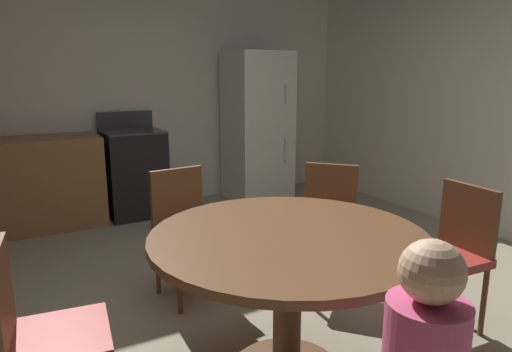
# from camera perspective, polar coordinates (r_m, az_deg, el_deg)

# --- Properties ---
(ground_plane) EXTENTS (14.00, 14.00, 0.00)m
(ground_plane) POSITION_cam_1_polar(r_m,az_deg,el_deg) (2.94, 4.09, -18.06)
(ground_plane) COLOR gray
(wall_back) EXTENTS (5.45, 0.12, 2.70)m
(wall_back) POSITION_cam_1_polar(r_m,az_deg,el_deg) (5.42, -14.25, 10.66)
(wall_back) COLOR silver
(wall_back) RESTS_ON ground
(kitchen_counter) EXTENTS (1.85, 0.60, 0.90)m
(kitchen_counter) POSITION_cam_1_polar(r_m,az_deg,el_deg) (4.95, -29.42, -1.28)
(kitchen_counter) COLOR olive
(kitchen_counter) RESTS_ON ground
(oven_range) EXTENTS (0.60, 0.60, 1.10)m
(oven_range) POSITION_cam_1_polar(r_m,az_deg,el_deg) (5.08, -14.99, 0.47)
(oven_range) COLOR black
(oven_range) RESTS_ON ground
(refrigerator) EXTENTS (0.68, 0.68, 1.76)m
(refrigerator) POSITION_cam_1_polar(r_m,az_deg,el_deg) (5.51, 0.17, 6.16)
(refrigerator) COLOR silver
(refrigerator) RESTS_ON ground
(dining_table) EXTENTS (1.33, 1.33, 0.76)m
(dining_table) POSITION_cam_1_polar(r_m,az_deg,el_deg) (2.24, 4.03, -10.75)
(dining_table) COLOR brown
(dining_table) RESTS_ON ground
(chair_west) EXTENTS (0.44, 0.44, 0.87)m
(chair_west) POSITION_cam_1_polar(r_m,az_deg,el_deg) (2.09, -25.57, -17.14)
(chair_west) COLOR brown
(chair_west) RESTS_ON ground
(chair_northeast) EXTENTS (0.57, 0.57, 0.87)m
(chair_northeast) POSITION_cam_1_polar(r_m,az_deg,el_deg) (3.29, 8.92, -5.18)
(chair_northeast) COLOR brown
(chair_northeast) RESTS_ON ground
(chair_north) EXTENTS (0.44, 0.44, 0.87)m
(chair_north) POSITION_cam_1_polar(r_m,az_deg,el_deg) (3.15, -8.86, -5.98)
(chair_north) COLOR brown
(chair_north) RESTS_ON ground
(chair_east) EXTENTS (0.43, 0.43, 0.87)m
(chair_east) POSITION_cam_1_polar(r_m,az_deg,el_deg) (2.94, 23.30, -8.25)
(chair_east) COLOR brown
(chair_east) RESTS_ON ground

